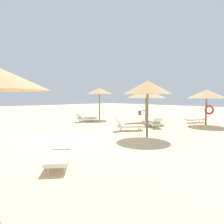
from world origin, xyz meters
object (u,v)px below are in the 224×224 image
at_px(parasol_4, 148,88).
at_px(lounger_1, 60,154).
at_px(lounger_5, 197,119).
at_px(parasol_2, 146,94).
at_px(bench_0, 143,112).
at_px(lounger_2, 152,123).
at_px(parasol_0, 207,94).
at_px(lounger_4, 128,126).
at_px(parasol_3, 99,91).
at_px(lounger_3, 86,118).

bearing_deg(parasol_4, lounger_1, -82.51).
xyz_separation_m(lounger_1, lounger_5, (-1.55, 13.23, -0.00)).
relative_size(parasol_2, bench_0, 2.04).
height_order(lounger_2, lounger_5, lounger_2).
xyz_separation_m(parasol_4, lounger_1, (0.72, -5.47, -2.31)).
relative_size(parasol_0, lounger_4, 1.46).
bearing_deg(parasol_3, parasol_0, 22.25).
bearing_deg(parasol_3, lounger_1, -44.86).
distance_m(parasol_4, bench_0, 13.75).
bearing_deg(lounger_5, parasol_0, -40.72).
distance_m(parasol_0, bench_0, 9.82).
height_order(parasol_3, lounger_2, parasol_3).
distance_m(parasol_2, lounger_1, 11.17).
xyz_separation_m(parasol_3, bench_0, (-0.44, 7.16, -2.33)).
height_order(parasol_0, lounger_3, parasol_0).
height_order(parasol_4, lounger_2, parasol_4).
bearing_deg(lounger_5, lounger_2, -102.90).
xyz_separation_m(parasol_0, parasol_4, (-0.30, -6.80, 0.30)).
height_order(parasol_0, lounger_5, parasol_0).
distance_m(parasol_4, lounger_3, 8.06).
xyz_separation_m(parasol_2, lounger_4, (1.61, -3.86, -2.03)).
bearing_deg(lounger_3, parasol_4, -10.23).
relative_size(lounger_3, lounger_5, 0.96).
xyz_separation_m(parasol_4, lounger_5, (-0.83, 7.76, -2.31)).
xyz_separation_m(lounger_4, lounger_5, (1.20, 7.02, -0.02)).
relative_size(parasol_3, lounger_5, 1.48).
height_order(parasol_0, lounger_4, parasol_0).
relative_size(lounger_2, lounger_5, 0.99).
bearing_deg(parasol_2, parasol_0, 29.09).
height_order(parasol_2, lounger_3, parasol_2).
distance_m(parasol_3, lounger_3, 3.12).
distance_m(parasol_2, lounger_4, 4.65).
xyz_separation_m(lounger_2, lounger_4, (-0.13, -2.35, 0.01)).
relative_size(parasol_3, bench_0, 1.92).
bearing_deg(lounger_2, bench_0, 132.07).
relative_size(lounger_1, bench_0, 1.24).
relative_size(lounger_2, bench_0, 1.28).
bearing_deg(lounger_1, parasol_4, 97.49).
bearing_deg(lounger_4, parasol_0, 69.00).
distance_m(parasol_3, parasol_4, 8.80).
relative_size(lounger_1, lounger_5, 0.96).
bearing_deg(parasol_0, lounger_5, 139.28).
relative_size(lounger_1, lounger_4, 1.01).
distance_m(parasol_0, parasol_4, 6.81).
xyz_separation_m(lounger_1, lounger_4, (-2.74, 6.22, 0.01)).
relative_size(parasol_0, lounger_3, 1.43).
relative_size(parasol_3, lounger_3, 1.54).
distance_m(parasol_0, parasol_3, 9.12).
relative_size(lounger_1, lounger_3, 1.00).
relative_size(parasol_2, lounger_4, 1.67).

